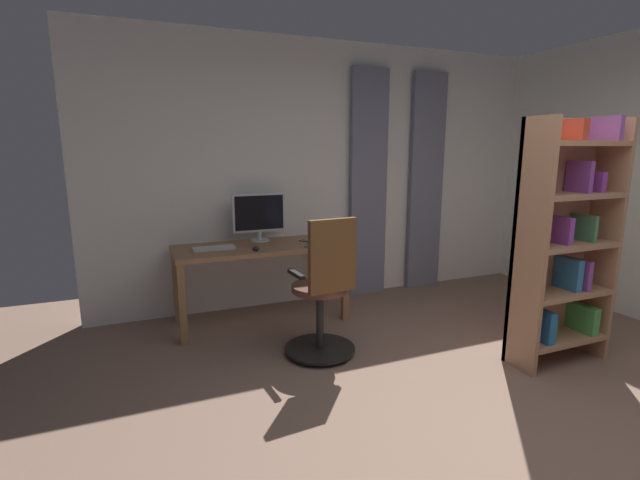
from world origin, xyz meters
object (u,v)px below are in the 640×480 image
cell_phone_face_up (307,241)px  office_chair (324,294)px  computer_monitor (259,214)px  computer_mouse (256,248)px  cell_phone_by_monitor (309,245)px  bookshelf (562,245)px  computer_keyboard (214,248)px  desk (260,255)px

cell_phone_face_up → office_chair: bearing=43.0°
office_chair → computer_monitor: 1.25m
computer_mouse → cell_phone_by_monitor: 0.49m
bookshelf → office_chair: bearing=-22.5°
office_chair → computer_keyboard: office_chair is taller
computer_mouse → cell_phone_face_up: bearing=-160.0°
bookshelf → cell_phone_by_monitor: bearing=-43.5°
office_chair → cell_phone_by_monitor: (-0.16, -0.73, 0.22)m
office_chair → cell_phone_face_up: bearing=72.3°
office_chair → bookshelf: bearing=-27.5°
computer_mouse → bookshelf: bookshelf is taller
cell_phone_face_up → bookshelf: bookshelf is taller
cell_phone_by_monitor → bookshelf: (-1.48, 1.41, 0.16)m
cell_phone_face_up → desk: bearing=-34.6°
computer_keyboard → cell_phone_by_monitor: bearing=167.5°
office_chair → cell_phone_face_up: (-0.21, -0.93, 0.22)m
office_chair → computer_mouse: 0.84m
computer_monitor → computer_keyboard: computer_monitor is taller
computer_keyboard → cell_phone_by_monitor: computer_keyboard is taller
office_chair → cell_phone_by_monitor: office_chair is taller
desk → cell_phone_by_monitor: bearing=153.3°
cell_phone_face_up → cell_phone_by_monitor: bearing=40.2°
computer_keyboard → bookshelf: bearing=145.4°
desk → computer_mouse: computer_mouse is taller
computer_monitor → computer_keyboard: 0.58m
office_chair → computer_keyboard: size_ratio=3.05×
office_chair → bookshelf: 1.81m
computer_monitor → cell_phone_face_up: (-0.41, 0.21, -0.25)m
computer_monitor → cell_phone_by_monitor: size_ratio=3.54×
computer_mouse → cell_phone_by_monitor: size_ratio=0.69×
desk → office_chair: 0.97m
desk → office_chair: (-0.25, 0.93, -0.12)m
cell_phone_by_monitor → cell_phone_face_up: same height
computer_monitor → cell_phone_by_monitor: bearing=130.7°
desk → cell_phone_by_monitor: 0.46m
desk → cell_phone_face_up: (-0.46, 0.00, 0.10)m
bookshelf → cell_phone_face_up: bearing=-48.4°
computer_monitor → desk: bearing=75.6°
desk → computer_mouse: 0.25m
office_chair → desk: bearing=99.9°
office_chair → computer_mouse: office_chair is taller
computer_mouse → cell_phone_face_up: 0.58m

